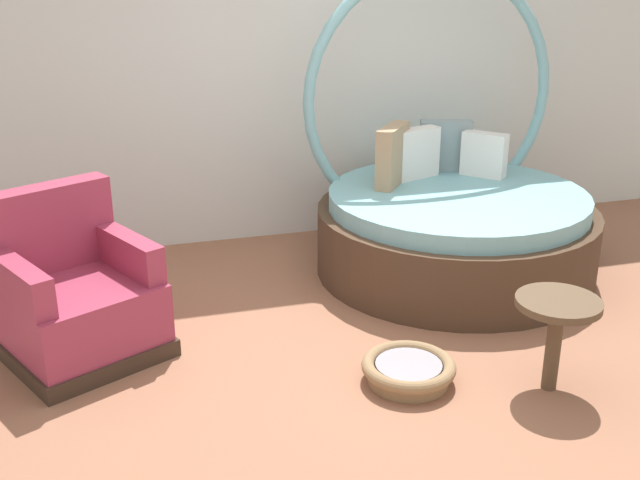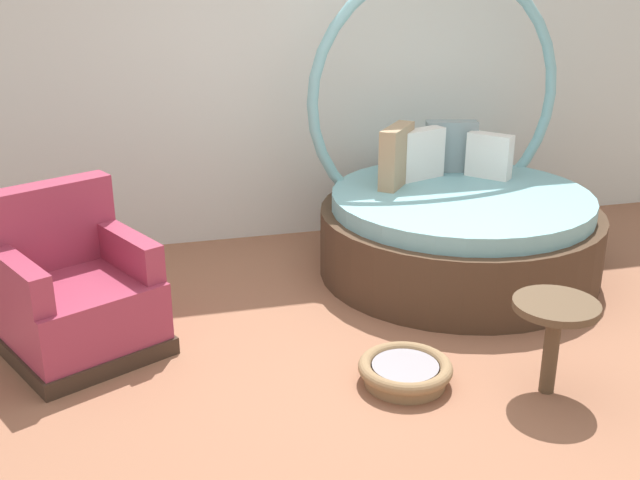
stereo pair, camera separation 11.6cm
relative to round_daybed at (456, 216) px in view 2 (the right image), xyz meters
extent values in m
cube|color=#936047|center=(-1.05, -1.16, -0.42)|extent=(8.00, 8.00, 0.02)
cube|color=silver|center=(-1.05, 1.07, 1.09)|extent=(8.00, 0.12, 2.99)
cylinder|color=#473323|center=(0.00, -0.07, -0.17)|extent=(1.98, 1.98, 0.48)
cylinder|color=#7AB7C1|center=(0.00, -0.07, 0.13)|extent=(1.82, 1.82, 0.12)
torus|color=#7AB7C1|center=(0.00, 0.47, 0.76)|extent=(1.96, 0.08, 1.96)
cube|color=white|center=(0.35, 0.25, 0.36)|extent=(0.31, 0.32, 0.33)
cube|color=gray|center=(0.14, 0.47, 0.39)|extent=(0.40, 0.21, 0.39)
cube|color=white|center=(-0.15, 0.35, 0.38)|extent=(0.39, 0.24, 0.37)
cube|color=tan|center=(-0.38, 0.23, 0.41)|extent=(0.36, 0.41, 0.43)
cube|color=#38281E|center=(-2.58, -0.61, -0.36)|extent=(1.07, 1.07, 0.10)
cube|color=#99334C|center=(-2.58, -0.61, -0.14)|extent=(1.02, 1.02, 0.34)
cube|color=#99334C|center=(-2.72, -0.33, 0.28)|extent=(0.75, 0.48, 0.50)
cube|color=#99334C|center=(-2.87, -0.75, 0.14)|extent=(0.41, 0.67, 0.22)
cube|color=#99334C|center=(-2.29, -0.47, 0.14)|extent=(0.41, 0.67, 0.22)
cylinder|color=#8E704C|center=(-0.90, -1.42, -0.38)|extent=(0.44, 0.44, 0.06)
torus|color=#8E704C|center=(-0.90, -1.42, -0.31)|extent=(0.51, 0.51, 0.07)
cylinder|color=gray|center=(-0.90, -1.42, -0.32)|extent=(0.36, 0.36, 0.05)
cylinder|color=brown|center=(-0.20, -1.68, -0.17)|extent=(0.08, 0.08, 0.48)
cylinder|color=brown|center=(-0.20, -1.68, 0.09)|extent=(0.44, 0.44, 0.04)
camera|label=1|loc=(-2.35, -4.76, 1.80)|focal=43.08mm
camera|label=2|loc=(-2.23, -4.79, 1.80)|focal=43.08mm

